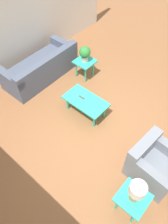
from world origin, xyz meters
TOP-DOWN VIEW (x-y plane):
  - ground_plane at (0.00, 0.00)m, footprint 14.00×14.00m
  - wall_right at (3.06, 0.00)m, footprint 0.12×7.20m
  - sofa at (2.26, -0.32)m, footprint 0.91×2.07m
  - armchair at (-1.41, 0.20)m, footprint 0.91×0.87m
  - coffee_table at (0.53, -0.12)m, footprint 1.01×0.56m
  - side_table_plant at (1.40, -1.11)m, footprint 0.49×0.49m
  - side_table_lamp at (-1.47, 1.04)m, footprint 0.49×0.49m
  - potted_plant at (1.40, -1.11)m, footprint 0.29×0.29m
  - table_lamp at (-1.47, 1.04)m, footprint 0.26×0.26m
  - remote_control at (0.65, -0.12)m, footprint 0.16×0.05m

SIDE VIEW (x-z plane):
  - ground_plane at x=0.00m, z-range 0.00..0.00m
  - sofa at x=2.26m, z-range -0.09..0.67m
  - armchair at x=-1.41m, z-range -0.08..0.73m
  - coffee_table at x=0.53m, z-range 0.16..0.59m
  - side_table_plant at x=1.40m, z-range 0.17..0.68m
  - side_table_lamp at x=-1.47m, z-range 0.17..0.68m
  - remote_control at x=0.65m, z-range 0.43..0.45m
  - potted_plant at x=1.40m, z-range 0.54..0.96m
  - table_lamp at x=-1.47m, z-range 0.57..1.03m
  - wall_right at x=3.06m, z-range 0.00..2.70m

